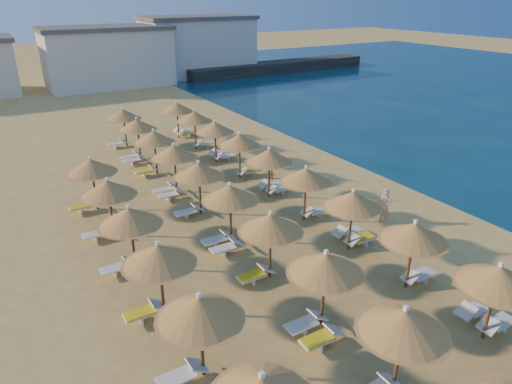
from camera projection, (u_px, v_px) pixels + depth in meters
ground at (298, 246)px, 21.60m from camera, size 220.00×220.00×0.00m
jetty at (278, 67)px, 69.06m from camera, size 30.12×5.00×1.50m
hotel_blocks at (102, 55)px, 58.49m from camera, size 47.19×10.69×8.10m
parasol_row_east at (306, 176)px, 23.12m from camera, size 2.72×37.61×3.08m
parasol_row_west at (230, 194)px, 21.07m from camera, size 2.72×37.61×3.08m
parasol_row_inland at (143, 235)px, 17.49m from camera, size 2.72×20.16×3.08m
loungers at (253, 232)px, 22.19m from camera, size 12.04×36.42×0.66m
beachgoer_c at (270, 167)px, 29.22m from camera, size 0.99×0.80×1.57m
beachgoer_a at (385, 206)px, 23.54m from camera, size 0.59×0.76×1.85m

